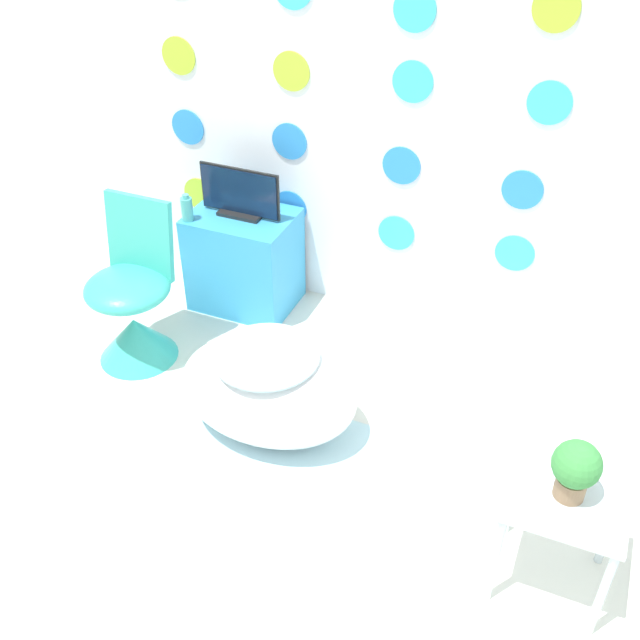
{
  "coord_description": "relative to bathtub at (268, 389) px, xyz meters",
  "views": [
    {
      "loc": [
        1.3,
        -1.29,
        2.55
      ],
      "look_at": [
        0.32,
        1.03,
        0.7
      ],
      "focal_mm": 42.0,
      "sensor_mm": 36.0,
      "label": 1
    }
  ],
  "objects": [
    {
      "name": "bathtub",
      "position": [
        0.0,
        0.0,
        0.0
      ],
      "size": [
        0.86,
        0.59,
        0.45
      ],
      "color": "white",
      "rests_on": "ground_plane"
    },
    {
      "name": "ground_plane",
      "position": [
        -0.05,
        -1.03,
        -0.23
      ],
      "size": [
        12.0,
        12.0,
        0.0
      ],
      "primitive_type": "plane",
      "color": "silver"
    },
    {
      "name": "rug",
      "position": [
        -0.03,
        -0.17,
        -0.22
      ],
      "size": [
        1.2,
        0.69,
        0.01
      ],
      "color": "silver",
      "rests_on": "ground_plane"
    },
    {
      "name": "chair",
      "position": [
        -0.88,
        0.21,
        0.06
      ],
      "size": [
        0.44,
        0.44,
        0.87
      ],
      "color": "#38B2A3",
      "rests_on": "ground_plane"
    },
    {
      "name": "tv_cabinet",
      "position": [
        -0.58,
        0.88,
        0.06
      ],
      "size": [
        0.57,
        0.43,
        0.58
      ],
      "color": "#389ED6",
      "rests_on": "ground_plane"
    },
    {
      "name": "side_table",
      "position": [
        1.36,
        -0.35,
        0.17
      ],
      "size": [
        0.43,
        0.39,
        0.49
      ],
      "color": "silver",
      "rests_on": "ground_plane"
    },
    {
      "name": "wall_back_dotted",
      "position": [
        -0.05,
        1.15,
        1.07
      ],
      "size": [
        4.58,
        0.05,
        2.6
      ],
      "color": "white",
      "rests_on": "ground_plane"
    },
    {
      "name": "potted_plant_left",
      "position": [
        1.36,
        -0.35,
        0.4
      ],
      "size": [
        0.17,
        0.17,
        0.24
      ],
      "color": "#8C6B4C",
      "rests_on": "side_table"
    },
    {
      "name": "tv",
      "position": [
        -0.58,
        0.88,
        0.47
      ],
      "size": [
        0.47,
        0.12,
        0.28
      ],
      "color": "black",
      "rests_on": "tv_cabinet"
    },
    {
      "name": "vase",
      "position": [
        -0.82,
        0.72,
        0.42
      ],
      "size": [
        0.06,
        0.06,
        0.15
      ],
      "color": "#51B2AD",
      "rests_on": "tv_cabinet"
    }
  ]
}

